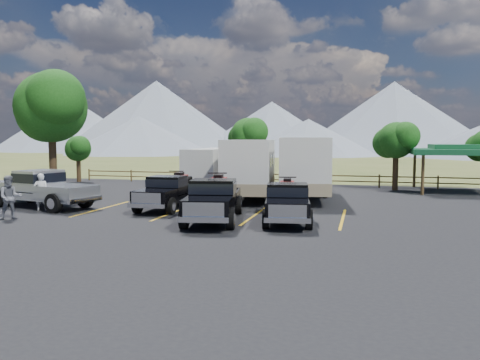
% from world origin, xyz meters
% --- Properties ---
extents(ground, '(320.00, 320.00, 0.00)m').
position_xyz_m(ground, '(0.00, 0.00, 0.00)').
color(ground, '#4B5A26').
rests_on(ground, ground).
extents(asphalt_lot, '(44.00, 34.00, 0.04)m').
position_xyz_m(asphalt_lot, '(0.00, 3.00, 0.02)').
color(asphalt_lot, black).
rests_on(asphalt_lot, ground).
extents(stall_lines, '(12.12, 5.50, 0.01)m').
position_xyz_m(stall_lines, '(0.00, 4.00, 0.04)').
color(stall_lines, gold).
rests_on(stall_lines, asphalt_lot).
extents(tree_big_nw, '(5.54, 5.18, 7.84)m').
position_xyz_m(tree_big_nw, '(-12.55, 9.03, 5.60)').
color(tree_big_nw, '#2F2012').
rests_on(tree_big_nw, ground).
extents(tree_ne_a, '(3.11, 2.92, 4.76)m').
position_xyz_m(tree_ne_a, '(8.97, 17.01, 3.48)').
color(tree_ne_a, '#2F2012').
rests_on(tree_ne_a, ground).
extents(tree_north, '(3.46, 3.24, 5.25)m').
position_xyz_m(tree_north, '(-2.03, 19.02, 3.83)').
color(tree_north, '#2F2012').
rests_on(tree_north, ground).
extents(tree_nw_small, '(2.59, 2.43, 3.85)m').
position_xyz_m(tree_nw_small, '(-16.02, 17.01, 2.78)').
color(tree_nw_small, '#2F2012').
rests_on(tree_nw_small, ground).
extents(rail_fence, '(36.12, 0.12, 1.00)m').
position_xyz_m(rail_fence, '(2.00, 18.50, 0.61)').
color(rail_fence, '#4F3D21').
rests_on(rail_fence, ground).
extents(pavilion, '(6.20, 6.20, 3.22)m').
position_xyz_m(pavilion, '(13.00, 17.00, 2.79)').
color(pavilion, '#4F3D21').
rests_on(pavilion, ground).
extents(mountain_range, '(209.00, 71.00, 20.00)m').
position_xyz_m(mountain_range, '(-7.63, 105.98, 7.87)').
color(mountain_range, gray).
rests_on(mountain_range, ground).
extents(rig_left, '(2.10, 5.62, 1.86)m').
position_xyz_m(rig_left, '(-2.77, 5.06, 0.93)').
color(rig_left, black).
rests_on(rig_left, asphalt_lot).
extents(rig_center, '(2.97, 6.28, 2.01)m').
position_xyz_m(rig_center, '(0.59, 2.19, 1.01)').
color(rig_center, black).
rests_on(rig_center, asphalt_lot).
extents(rig_right, '(2.62, 5.72, 1.84)m').
position_xyz_m(rig_right, '(3.69, 2.86, 0.93)').
color(rig_right, black).
rests_on(rig_right, asphalt_lot).
extents(trailer_left, '(2.25, 8.35, 2.91)m').
position_xyz_m(trailer_left, '(-2.88, 12.82, 1.56)').
color(trailer_left, silver).
rests_on(trailer_left, asphalt_lot).
extents(trailer_center, '(3.76, 10.11, 3.49)m').
position_xyz_m(trailer_center, '(0.34, 9.97, 1.87)').
color(trailer_center, silver).
rests_on(trailer_center, asphalt_lot).
extents(trailer_right, '(3.82, 10.46, 3.61)m').
position_xyz_m(trailer_right, '(3.43, 10.76, 1.93)').
color(trailer_right, silver).
rests_on(trailer_right, asphalt_lot).
extents(pickup_silver, '(6.76, 3.50, 1.94)m').
position_xyz_m(pickup_silver, '(-9.21, 3.58, 1.05)').
color(pickup_silver, '#9D9FA6').
rests_on(pickup_silver, asphalt_lot).
extents(person_a, '(0.81, 0.75, 1.86)m').
position_xyz_m(person_a, '(-8.54, 2.67, 0.97)').
color(person_a, silver).
rests_on(person_a, asphalt_lot).
extents(person_b, '(1.20, 1.18, 1.94)m').
position_xyz_m(person_b, '(-8.18, 0.16, 1.01)').
color(person_b, slate).
rests_on(person_b, asphalt_lot).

